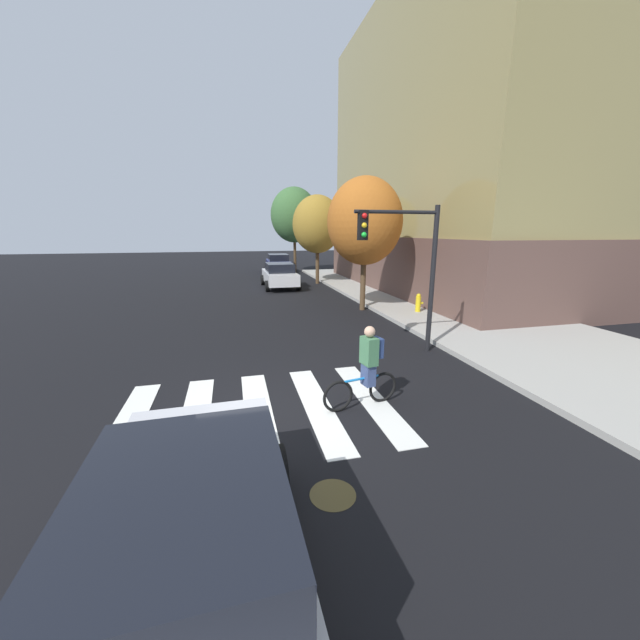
% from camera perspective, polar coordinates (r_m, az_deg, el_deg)
% --- Properties ---
extents(ground_plane, '(120.00, 120.00, 0.00)m').
position_cam_1_polar(ground_plane, '(7.51, -8.03, -14.07)').
color(ground_plane, black).
extents(sidewalk, '(6.50, 50.00, 0.15)m').
position_cam_1_polar(sidewalk, '(11.93, 39.09, -6.03)').
color(sidewalk, '#9E9B93').
rests_on(sidewalk, ground).
extents(crosswalk_stripes, '(5.35, 3.76, 0.01)m').
position_cam_1_polar(crosswalk_stripes, '(7.49, -9.73, -14.15)').
color(crosswalk_stripes, silver).
rests_on(crosswalk_stripes, ground).
extents(manhole_cover, '(0.64, 0.64, 0.01)m').
position_cam_1_polar(manhole_cover, '(5.47, 2.04, -25.88)').
color(manhole_cover, '#473D1E').
rests_on(manhole_cover, ground).
extents(sedan_near, '(2.24, 4.64, 1.59)m').
position_cam_1_polar(sedan_near, '(3.87, -19.89, -31.00)').
color(sedan_near, '#B7B7BC').
rests_on(sedan_near, ground).
extents(sedan_mid, '(2.14, 4.51, 1.55)m').
position_cam_1_polar(sedan_mid, '(23.10, -6.41, 7.09)').
color(sedan_mid, silver).
rests_on(sedan_mid, ground).
extents(sedan_far, '(2.25, 4.60, 1.57)m').
position_cam_1_polar(sedan_far, '(31.95, -6.63, 8.97)').
color(sedan_far, navy).
rests_on(sedan_far, ground).
extents(cyclist, '(1.69, 0.41, 1.69)m').
position_cam_1_polar(cyclist, '(7.37, 7.47, -7.38)').
color(cyclist, black).
rests_on(cyclist, ground).
extents(traffic_light_near, '(2.47, 0.28, 4.20)m').
position_cam_1_polar(traffic_light_near, '(10.40, 13.67, 9.97)').
color(traffic_light_near, black).
rests_on(traffic_light_near, ground).
extents(fire_hydrant, '(0.33, 0.22, 0.78)m').
position_cam_1_polar(fire_hydrant, '(15.94, 15.30, 2.65)').
color(fire_hydrant, gold).
rests_on(fire_hydrant, sidewalk).
extents(street_tree_near, '(3.25, 3.25, 5.78)m').
position_cam_1_polar(street_tree_near, '(16.25, 7.09, 15.19)').
color(street_tree_near, '#4C3823').
rests_on(street_tree_near, ground).
extents(street_tree_mid, '(3.28, 3.28, 5.83)m').
position_cam_1_polar(street_tree_mid, '(24.64, -0.44, 14.89)').
color(street_tree_mid, '#4C3823').
rests_on(street_tree_mid, ground).
extents(street_tree_far, '(4.03, 4.03, 7.16)m').
position_cam_1_polar(street_tree_far, '(32.24, -4.10, 16.23)').
color(street_tree_far, '#4C3823').
rests_on(street_tree_far, ground).
extents(corner_building, '(16.68, 18.59, 15.67)m').
position_cam_1_polar(corner_building, '(26.05, 28.26, 21.81)').
color(corner_building, brown).
rests_on(corner_building, ground).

